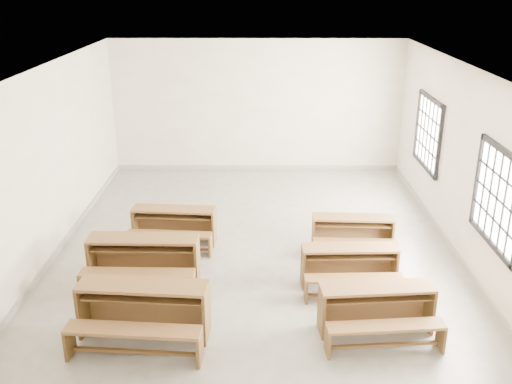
{
  "coord_description": "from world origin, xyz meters",
  "views": [
    {
      "loc": [
        0.07,
        -9.36,
        4.56
      ],
      "look_at": [
        0.0,
        0.0,
        1.0
      ],
      "focal_mm": 40.0,
      "sensor_mm": 36.0,
      "label": 1
    }
  ],
  "objects_px": {
    "desk_set_4": "(350,264)",
    "desk_set_5": "(353,231)",
    "desk_set_0": "(143,308)",
    "desk_set_1": "(143,257)",
    "desk_set_2": "(174,224)",
    "desk_set_3": "(377,307)"
  },
  "relations": [
    {
      "from": "desk_set_3",
      "to": "desk_set_1",
      "type": "bearing_deg",
      "value": 153.84
    },
    {
      "from": "desk_set_0",
      "to": "desk_set_2",
      "type": "xyz_separation_m",
      "value": [
        -0.0,
        2.88,
        -0.06
      ]
    },
    {
      "from": "desk_set_1",
      "to": "desk_set_4",
      "type": "xyz_separation_m",
      "value": [
        3.21,
        -0.08,
        -0.06
      ]
    },
    {
      "from": "desk_set_1",
      "to": "desk_set_5",
      "type": "height_order",
      "value": "desk_set_1"
    },
    {
      "from": "desk_set_2",
      "to": "desk_set_3",
      "type": "relative_size",
      "value": 0.97
    },
    {
      "from": "desk_set_1",
      "to": "desk_set_3",
      "type": "relative_size",
      "value": 1.09
    },
    {
      "from": "desk_set_2",
      "to": "desk_set_3",
      "type": "xyz_separation_m",
      "value": [
        3.13,
        -2.75,
        0.01
      ]
    },
    {
      "from": "desk_set_0",
      "to": "desk_set_1",
      "type": "bearing_deg",
      "value": 104.96
    },
    {
      "from": "desk_set_1",
      "to": "desk_set_4",
      "type": "relative_size",
      "value": 1.15
    },
    {
      "from": "desk_set_2",
      "to": "desk_set_4",
      "type": "height_order",
      "value": "desk_set_2"
    },
    {
      "from": "desk_set_0",
      "to": "desk_set_4",
      "type": "height_order",
      "value": "desk_set_0"
    },
    {
      "from": "desk_set_0",
      "to": "desk_set_3",
      "type": "distance_m",
      "value": 3.13
    },
    {
      "from": "desk_set_2",
      "to": "desk_set_4",
      "type": "distance_m",
      "value": 3.31
    },
    {
      "from": "desk_set_4",
      "to": "desk_set_5",
      "type": "height_order",
      "value": "desk_set_4"
    },
    {
      "from": "desk_set_0",
      "to": "desk_set_1",
      "type": "xyz_separation_m",
      "value": [
        -0.27,
        1.45,
        -0.0
      ]
    },
    {
      "from": "desk_set_2",
      "to": "desk_set_1",
      "type": "bearing_deg",
      "value": -96.4
    },
    {
      "from": "desk_set_1",
      "to": "desk_set_4",
      "type": "bearing_deg",
      "value": -0.34
    },
    {
      "from": "desk_set_4",
      "to": "desk_set_2",
      "type": "bearing_deg",
      "value": 150.68
    },
    {
      "from": "desk_set_1",
      "to": "desk_set_4",
      "type": "distance_m",
      "value": 3.21
    },
    {
      "from": "desk_set_3",
      "to": "desk_set_5",
      "type": "distance_m",
      "value": 2.48
    },
    {
      "from": "desk_set_1",
      "to": "desk_set_3",
      "type": "bearing_deg",
      "value": -20.15
    },
    {
      "from": "desk_set_4",
      "to": "desk_set_5",
      "type": "bearing_deg",
      "value": 77.12
    }
  ]
}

